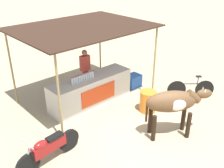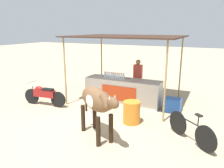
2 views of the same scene
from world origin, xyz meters
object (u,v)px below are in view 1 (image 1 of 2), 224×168
stall_counter (91,90)px  motorcycle_parked (49,148)px  bicycle_leaning (191,89)px  water_barrel (148,101)px  cow (174,103)px  cooler_box (133,81)px  vendor_behind_counter (85,71)px

stall_counter → motorcycle_parked: bearing=-148.0°
motorcycle_parked → bicycle_leaning: motorcycle_parked is taller
water_barrel → cow: 1.53m
cooler_box → bicycle_leaning: bicycle_leaning is taller
stall_counter → bicycle_leaning: size_ratio=2.34×
stall_counter → cooler_box: size_ratio=5.00×
stall_counter → motorcycle_parked: 3.04m
cooler_box → motorcycle_parked: bearing=-161.6°
motorcycle_parked → bicycle_leaning: (5.40, -0.49, -0.08)m
vendor_behind_counter → cow: 3.70m
cooler_box → bicycle_leaning: 2.18m
water_barrel → cow: bearing=-111.5°
water_barrel → bicycle_leaning: (1.80, -0.44, -0.00)m
vendor_behind_counter → water_barrel: 2.55m
stall_counter → bicycle_leaning: bearing=-36.7°
stall_counter → water_barrel: size_ratio=4.27×
vendor_behind_counter → cooler_box: vendor_behind_counter is taller
cooler_box → water_barrel: (-0.95, -1.57, 0.11)m
vendor_behind_counter → bicycle_leaning: size_ratio=1.29×
stall_counter → vendor_behind_counter: bearing=65.1°
stall_counter → cooler_box: stall_counter is taller
motorcycle_parked → vendor_behind_counter: bearing=38.9°
vendor_behind_counter → bicycle_leaning: vendor_behind_counter is taller
stall_counter → motorcycle_parked: (-2.58, -1.61, -0.05)m
bicycle_leaning → vendor_behind_counter: bearing=130.8°
motorcycle_parked → bicycle_leaning: 5.42m
motorcycle_parked → cooler_box: bearing=18.4°
water_barrel → motorcycle_parked: (-3.59, 0.05, 0.08)m
vendor_behind_counter → stall_counter: bearing=-114.9°
cow → bicycle_leaning: size_ratio=1.33×
water_barrel → motorcycle_parked: motorcycle_parked is taller
stall_counter → cow: 3.03m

